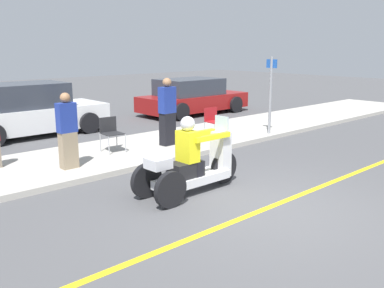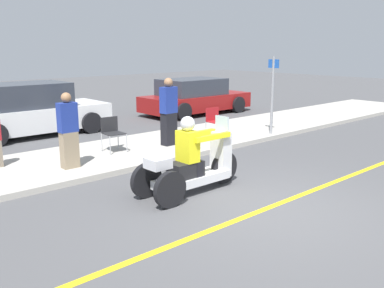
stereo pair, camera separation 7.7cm
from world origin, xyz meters
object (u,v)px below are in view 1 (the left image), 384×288
object	(u,v)px
folding_chair_set_back	(213,119)
motorcycle_trike	(192,165)
street_sign	(271,92)
parked_car_lot_center	(192,97)
spectator_mid_group	(167,113)
spectator_far_back	(67,132)
parked_car_lot_right	(28,111)
folding_chair_curbside	(111,131)

from	to	relation	value
folding_chair_set_back	motorcycle_trike	bearing A→B (deg)	-140.23
folding_chair_set_back	street_sign	bearing A→B (deg)	-24.38
parked_car_lot_center	spectator_mid_group	bearing A→B (deg)	-138.41
spectator_far_back	street_sign	distance (m)	6.02
folding_chair_set_back	parked_car_lot_center	world-z (taller)	parked_car_lot_center
spectator_mid_group	parked_car_lot_right	xyz separation A→B (m)	(-1.91, 4.15, -0.22)
spectator_mid_group	folding_chair_curbside	world-z (taller)	spectator_mid_group
folding_chair_curbside	folding_chair_set_back	bearing A→B (deg)	-9.89
spectator_mid_group	spectator_far_back	bearing A→B (deg)	-174.37
parked_car_lot_right	street_sign	bearing A→B (deg)	-44.82
spectator_far_back	spectator_mid_group	size ratio (longest dim) A/B	0.92
motorcycle_trike	spectator_far_back	size ratio (longest dim) A/B	1.42
folding_chair_curbside	parked_car_lot_center	distance (m)	6.92
motorcycle_trike	folding_chair_set_back	size ratio (longest dim) A/B	2.72
parked_car_lot_right	spectator_mid_group	bearing A→B (deg)	-65.28
folding_chair_curbside	street_sign	distance (m)	4.76
motorcycle_trike	street_sign	distance (m)	5.35
folding_chair_curbside	street_sign	bearing A→B (deg)	-15.18
parked_car_lot_center	street_sign	bearing A→B (deg)	-105.87
parked_car_lot_right	street_sign	size ratio (longest dim) A/B	1.96
folding_chair_curbside	parked_car_lot_right	bearing A→B (deg)	97.20
folding_chair_set_back	spectator_mid_group	bearing A→B (deg)	175.42
spectator_far_back	folding_chair_curbside	xyz separation A→B (m)	(1.43, 0.68, -0.25)
spectator_mid_group	street_sign	distance (m)	3.24
parked_car_lot_right	spectator_far_back	bearing A→B (deg)	-102.15
parked_car_lot_right	street_sign	world-z (taller)	street_sign
motorcycle_trike	parked_car_lot_center	distance (m)	9.27
spectator_mid_group	parked_car_lot_center	xyz separation A→B (m)	(4.48, 3.98, -0.29)
folding_chair_set_back	spectator_far_back	bearing A→B (deg)	-177.92
parked_car_lot_center	folding_chair_set_back	bearing A→B (deg)	-125.74
spectator_far_back	folding_chair_set_back	size ratio (longest dim) A/B	1.92
parked_car_lot_right	street_sign	xyz separation A→B (m)	(5.02, -4.99, 0.59)
folding_chair_curbside	parked_car_lot_center	bearing A→B (deg)	31.19
folding_chair_curbside	street_sign	size ratio (longest dim) A/B	0.37
motorcycle_trike	parked_car_lot_right	xyz separation A→B (m)	(-0.14, 7.02, 0.22)
spectator_far_back	parked_car_lot_center	bearing A→B (deg)	30.10
street_sign	spectator_far_back	bearing A→B (deg)	174.68
motorcycle_trike	spectator_far_back	xyz separation A→B (m)	(-1.09, 2.59, 0.37)
parked_car_lot_center	street_sign	world-z (taller)	street_sign
folding_chair_set_back	folding_chair_curbside	size ratio (longest dim) A/B	1.00
motorcycle_trike	parked_car_lot_center	world-z (taller)	motorcycle_trike
spectator_mid_group	street_sign	xyz separation A→B (m)	(3.11, -0.84, 0.37)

